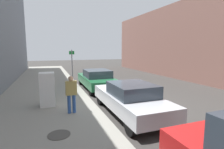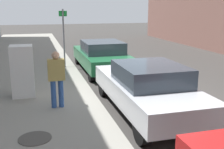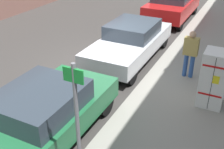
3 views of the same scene
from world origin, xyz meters
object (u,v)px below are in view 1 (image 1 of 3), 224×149
Objects in this scene: discarded_refrigerator at (47,89)px; parked_sedan_green at (97,79)px; street_sign_post at (72,66)px; parked_sedan_silver at (130,98)px; pedestrian_walking_far at (71,92)px.

discarded_refrigerator reaches higher than parked_sedan_green.
street_sign_post reaches higher than parked_sedan_silver.
discarded_refrigerator is at bearing -112.98° from street_sign_post.
pedestrian_walking_far is (-0.77, -5.34, -0.57)m from street_sign_post.
discarded_refrigerator is at bearing -134.78° from parked_sedan_green.
pedestrian_walking_far is 0.34× the size of parked_sedan_silver.
parked_sedan_green is at bearing 45.22° from discarded_refrigerator.
street_sign_post is 5.43m from pedestrian_walking_far.
parked_sedan_green is at bearing -23.35° from street_sign_post.
parked_sedan_silver is at bearing -69.44° from pedestrian_walking_far.
discarded_refrigerator is 0.60× the size of street_sign_post.
pedestrian_walking_far reaches higher than parked_sedan_silver.
pedestrian_walking_far is at bearing -116.90° from parked_sedan_green.
discarded_refrigerator reaches higher than parked_sedan_silver.
parked_sedan_green is (3.29, 3.32, -0.22)m from discarded_refrigerator.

